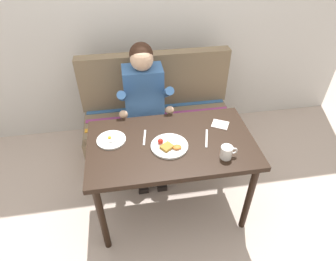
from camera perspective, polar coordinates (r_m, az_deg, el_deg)
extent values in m
plane|color=#BAA799|center=(2.59, 0.55, -14.60)|extent=(8.00, 8.00, 0.00)
cube|color=beige|center=(2.91, -3.88, 23.15)|extent=(4.40, 0.10, 2.60)
cube|color=black|center=(2.07, 0.67, -2.79)|extent=(1.20, 0.70, 0.04)
cylinder|color=black|center=(2.15, -12.98, -16.77)|extent=(0.05, 0.05, 0.69)
cylinder|color=black|center=(2.28, 15.77, -12.91)|extent=(0.05, 0.05, 0.69)
cylinder|color=black|center=(2.52, -12.78, -5.92)|extent=(0.05, 0.05, 0.69)
cylinder|color=black|center=(2.64, 11.17, -3.27)|extent=(0.05, 0.05, 0.69)
cube|color=#776349|center=(2.94, -1.80, -1.02)|extent=(1.44, 0.56, 0.40)
cube|color=#77644B|center=(2.80, -1.89, 2.60)|extent=(1.40, 0.52, 0.06)
cube|color=#776349|center=(2.82, -2.64, 10.14)|extent=(1.44, 0.12, 0.54)
cube|color=orange|center=(2.67, -1.50, 1.43)|extent=(1.38, 0.05, 0.01)
cube|color=#93387A|center=(2.78, -1.91, 3.16)|extent=(1.38, 0.05, 0.01)
cube|color=#336099|center=(2.89, -2.29, 4.76)|extent=(1.38, 0.05, 0.01)
cube|color=#37619A|center=(2.55, -4.87, 7.49)|extent=(0.34, 0.22, 0.48)
sphere|color=#DBAD89|center=(2.38, -5.26, 13.94)|extent=(0.19, 0.19, 0.19)
sphere|color=#331E14|center=(2.40, -5.37, 14.88)|extent=(0.19, 0.19, 0.19)
cylinder|color=#37619A|center=(2.40, -9.19, 6.75)|extent=(0.07, 0.29, 0.23)
cylinder|color=#37619A|center=(2.42, -0.12, 7.61)|extent=(0.07, 0.29, 0.23)
sphere|color=#DBAD89|center=(2.35, -8.84, 3.16)|extent=(0.07, 0.07, 0.07)
sphere|color=#DBAD89|center=(2.37, 0.35, 4.06)|extent=(0.07, 0.07, 0.07)
cylinder|color=#232333|center=(2.55, -6.12, 0.73)|extent=(0.09, 0.34, 0.09)
cylinder|color=#232333|center=(2.59, -5.43, -6.10)|extent=(0.08, 0.08, 0.52)
cube|color=black|center=(2.72, -5.02, -10.49)|extent=(0.09, 0.20, 0.05)
cylinder|color=#232333|center=(2.56, -2.33, 1.11)|extent=(0.09, 0.34, 0.09)
cylinder|color=#232333|center=(2.60, -1.69, -5.70)|extent=(0.08, 0.08, 0.52)
cube|color=black|center=(2.73, -1.42, -10.09)|extent=(0.09, 0.20, 0.05)
cylinder|color=white|center=(2.01, 0.29, -3.10)|extent=(0.26, 0.26, 0.02)
cube|color=olive|center=(1.98, -0.20, -3.28)|extent=(0.10, 0.10, 0.02)
sphere|color=red|center=(2.01, -1.52, -2.12)|extent=(0.04, 0.04, 0.04)
ellipsoid|color=#CC6623|center=(1.98, 1.80, -3.32)|extent=(0.06, 0.05, 0.02)
cylinder|color=white|center=(2.10, -11.22, -1.85)|extent=(0.21, 0.21, 0.01)
ellipsoid|color=white|center=(2.10, -11.26, -1.60)|extent=(0.09, 0.08, 0.01)
sphere|color=yellow|center=(2.09, -11.56, -1.41)|extent=(0.03, 0.03, 0.03)
cylinder|color=white|center=(1.95, 11.54, -4.27)|extent=(0.08, 0.08, 0.09)
cylinder|color=brown|center=(1.92, 11.69, -3.41)|extent=(0.07, 0.07, 0.01)
torus|color=white|center=(1.96, 12.99, -3.98)|extent=(0.05, 0.01, 0.05)
cube|color=silver|center=(2.25, 10.35, 1.20)|extent=(0.16, 0.15, 0.01)
cube|color=silver|center=(2.10, -4.69, -1.38)|extent=(0.04, 0.17, 0.00)
cube|color=silver|center=(2.11, 7.65, -1.46)|extent=(0.07, 0.20, 0.00)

